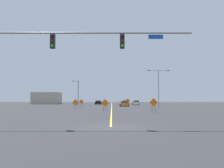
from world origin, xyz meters
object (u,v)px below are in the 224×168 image
(street_lamp_mid_left, at_px, (77,91))
(construction_sign_median_near, at_px, (104,103))
(construction_sign_left_shoulder, at_px, (74,103))
(car_orange_approaching, at_px, (123,104))
(construction_sign_right_shoulder, at_px, (127,101))
(car_yellow_mid, at_px, (124,103))
(construction_sign_median_far, at_px, (153,103))
(traffic_signal_assembly, at_px, (53,50))
(car_white_near, at_px, (135,103))
(street_lamp_far_left, at_px, (157,85))
(car_black_far, at_px, (97,102))
(construction_sign_left_lane, at_px, (80,102))

(street_lamp_mid_left, distance_m, construction_sign_median_near, 31.71)
(construction_sign_left_shoulder, bearing_deg, car_orange_approaching, 55.79)
(construction_sign_right_shoulder, bearing_deg, car_yellow_mid, 91.73)
(construction_sign_median_far, bearing_deg, construction_sign_median_near, 150.08)
(traffic_signal_assembly, bearing_deg, car_white_near, 78.07)
(construction_sign_median_near, height_order, construction_sign_right_shoulder, construction_sign_right_shoulder)
(construction_sign_right_shoulder, bearing_deg, traffic_signal_assembly, -100.08)
(construction_sign_median_near, bearing_deg, street_lamp_far_left, 47.81)
(street_lamp_far_left, xyz_separation_m, car_white_near, (-3.00, 20.13, -4.39))
(car_yellow_mid, bearing_deg, street_lamp_far_left, -74.14)
(traffic_signal_assembly, relative_size, construction_sign_median_near, 8.08)
(construction_sign_left_shoulder, bearing_deg, car_yellow_mid, 68.88)
(construction_sign_right_shoulder, height_order, car_black_far, construction_sign_right_shoulder)
(traffic_signal_assembly, xyz_separation_m, car_orange_approaching, (7.35, 42.29, -5.03))
(car_white_near, bearing_deg, construction_sign_median_near, -104.48)
(construction_sign_right_shoulder, bearing_deg, car_orange_approaching, -101.44)
(street_lamp_far_left, bearing_deg, construction_sign_left_lane, 178.89)
(construction_sign_left_lane, bearing_deg, construction_sign_median_near, -66.44)
(street_lamp_mid_left, relative_size, car_orange_approaching, 1.80)
(construction_sign_right_shoulder, relative_size, car_yellow_mid, 0.50)
(car_orange_approaching, distance_m, car_black_far, 20.34)
(construction_sign_left_lane, height_order, car_orange_approaching, construction_sign_left_lane)
(construction_sign_right_shoulder, relative_size, car_black_far, 0.49)
(traffic_signal_assembly, bearing_deg, car_yellow_mid, 81.45)
(street_lamp_mid_left, relative_size, car_white_near, 1.57)
(construction_sign_median_near, xyz_separation_m, construction_sign_left_shoulder, (-5.79, 5.40, -0.01))
(traffic_signal_assembly, bearing_deg, construction_sign_right_shoulder, 79.92)
(construction_sign_left_shoulder, height_order, car_black_far, construction_sign_left_shoulder)
(construction_sign_left_lane, relative_size, car_white_near, 0.40)
(construction_sign_left_lane, xyz_separation_m, construction_sign_median_near, (5.66, -12.98, 0.03))
(construction_sign_median_far, xyz_separation_m, car_black_far, (-10.68, 43.25, -0.72))
(traffic_signal_assembly, relative_size, construction_sign_right_shoulder, 7.85)
(street_lamp_far_left, bearing_deg, construction_sign_right_shoulder, 112.69)
(street_lamp_far_left, height_order, car_orange_approaching, street_lamp_far_left)
(construction_sign_right_shoulder, height_order, car_yellow_mid, construction_sign_right_shoulder)
(street_lamp_mid_left, bearing_deg, car_black_far, 56.95)
(car_orange_approaching, bearing_deg, construction_sign_left_lane, -144.12)
(street_lamp_mid_left, height_order, construction_sign_median_near, street_lamp_mid_left)
(construction_sign_left_lane, distance_m, car_orange_approaching, 12.20)
(construction_sign_median_near, bearing_deg, traffic_signal_assembly, -98.05)
(construction_sign_median_far, distance_m, construction_sign_right_shoulder, 31.05)
(street_lamp_far_left, height_order, construction_sign_right_shoulder, street_lamp_far_left)
(traffic_signal_assembly, distance_m, car_yellow_mid, 57.23)
(street_lamp_mid_left, relative_size, construction_sign_median_far, 3.45)
(construction_sign_left_lane, bearing_deg, car_black_far, 84.86)
(construction_sign_median_far, height_order, car_yellow_mid, construction_sign_median_far)
(construction_sign_right_shoulder, height_order, car_orange_approaching, construction_sign_right_shoulder)
(construction_sign_median_far, height_order, construction_sign_median_near, construction_sign_median_far)
(car_orange_approaching, bearing_deg, construction_sign_right_shoulder, 78.56)
(construction_sign_median_near, relative_size, car_black_far, 0.48)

